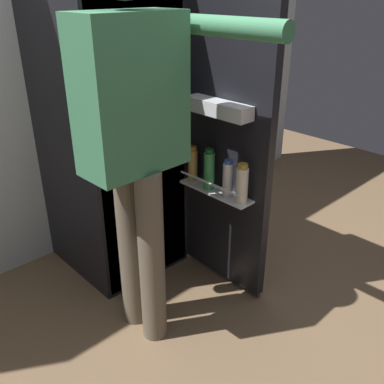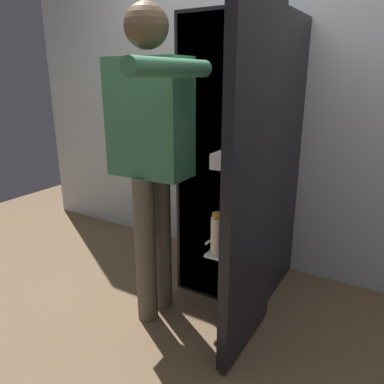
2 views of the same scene
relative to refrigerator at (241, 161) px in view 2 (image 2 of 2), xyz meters
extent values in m
plane|color=brown|center=(-0.02, -0.52, -0.87)|extent=(6.03, 6.03, 0.00)
cube|color=silver|center=(-0.02, 0.43, 0.47)|extent=(4.40, 0.10, 2.69)
cube|color=black|center=(-0.02, 0.05, 0.00)|extent=(0.59, 0.65, 1.75)
cube|color=white|center=(-0.02, -0.27, 0.00)|extent=(0.55, 0.01, 1.71)
cube|color=white|center=(-0.02, -0.22, 0.12)|extent=(0.51, 0.09, 0.01)
cube|color=black|center=(0.30, -0.56, 0.01)|extent=(0.05, 0.56, 1.71)
cube|color=white|center=(0.22, -0.56, -0.28)|extent=(0.11, 0.45, 0.01)
cylinder|color=silver|center=(0.17, -0.56, -0.22)|extent=(0.01, 0.43, 0.01)
cube|color=white|center=(0.22, -0.56, 0.16)|extent=(0.10, 0.38, 0.07)
cylinder|color=tan|center=(0.22, -0.38, -0.19)|extent=(0.05, 0.05, 0.17)
cylinder|color=#996623|center=(0.22, -0.38, -0.09)|extent=(0.04, 0.04, 0.02)
cylinder|color=green|center=(0.21, -0.51, -0.18)|extent=(0.06, 0.06, 0.20)
cylinder|color=#195B28|center=(0.21, -0.51, -0.07)|extent=(0.04, 0.04, 0.02)
cylinder|color=white|center=(0.21, -0.65, -0.19)|extent=(0.05, 0.05, 0.18)
cylinder|color=#335BB2|center=(0.21, -0.65, -0.09)|extent=(0.04, 0.04, 0.02)
cylinder|color=#EDE5CC|center=(0.21, -0.74, -0.19)|extent=(0.06, 0.06, 0.18)
cylinder|color=#B78933|center=(0.21, -0.74, -0.08)|extent=(0.05, 0.05, 0.02)
cylinder|color=#665B4C|center=(-0.29, -0.49, -0.44)|extent=(0.12, 0.12, 0.87)
cylinder|color=#665B4C|center=(-0.29, -0.65, -0.44)|extent=(0.12, 0.12, 0.87)
cube|color=#3D7F56|center=(-0.29, -0.57, 0.31)|extent=(0.44, 0.23, 0.62)
sphere|color=brown|center=(-0.29, -0.57, 0.76)|extent=(0.23, 0.23, 0.23)
cylinder|color=#3D7F56|center=(-0.30, -0.35, 0.29)|extent=(0.08, 0.08, 0.58)
cylinder|color=#3D7F56|center=(0.00, -0.78, 0.56)|extent=(0.09, 0.58, 0.08)
camera|label=1|loc=(-1.27, -1.95, 0.70)|focal=40.00mm
camera|label=2|loc=(0.93, -2.16, 0.53)|focal=34.81mm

